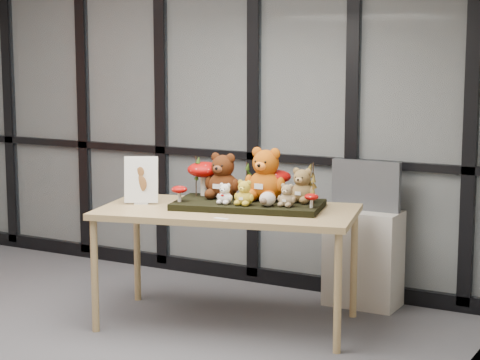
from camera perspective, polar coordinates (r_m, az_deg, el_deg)
The scene contains 23 objects.
glass_partition at distance 7.24m, azimuth -2.23°, elevation 4.69°, with size 4.90×0.06×2.78m.
display_table at distance 5.99m, azimuth -0.82°, elevation -2.50°, with size 1.92×1.28×0.82m.
diorama_tray at distance 6.00m, azimuth 0.56°, elevation -1.64°, with size 1.01×0.50×0.04m, color black.
bear_pooh_yellow at distance 6.03m, azimuth 1.72°, elevation 0.58°, with size 0.31×0.28×0.41m, color #B9520B, non-canonical shape.
bear_brown_medium at distance 6.10m, azimuth -1.12°, elevation 0.43°, with size 0.27×0.24×0.35m, color #421C0A, non-canonical shape.
bear_tan_back at distance 5.96m, azimuth 4.10°, elevation -0.23°, with size 0.20×0.18×0.26m, color brown, non-canonical shape.
bear_small_yellow at distance 5.84m, azimuth 0.30°, elevation -0.75°, with size 0.15×0.13×0.19m, color gold, non-canonical shape.
bear_white_bow at distance 5.90m, azimuth -0.99°, elevation -0.82°, with size 0.12×0.11×0.16m, color white, non-canonical shape.
bear_beige_small at distance 5.81m, azimuth 3.11°, elevation -0.92°, with size 0.13×0.12×0.17m, color #927954, non-canonical shape.
plush_cream_hedgehog at distance 5.82m, azimuth 1.82°, elevation -1.21°, with size 0.08×0.07×0.11m, color beige, non-canonical shape.
mushroom_back_left at distance 6.24m, azimuth -2.37°, elevation 0.20°, with size 0.24×0.24×0.27m, color #980704, non-canonical shape.
mushroom_back_right at distance 6.08m, azimuth 2.40°, elevation -0.21°, with size 0.21×0.21×0.23m, color #980704, non-canonical shape.
mushroom_front_left at distance 6.00m, azimuth -4.00°, elevation -0.86°, with size 0.11×0.11×0.12m, color #980704, non-canonical shape.
mushroom_front_right at distance 5.78m, azimuth 4.71°, elevation -1.31°, with size 0.09×0.09×0.11m, color #980704, non-canonical shape.
sprig_green_far_left at distance 6.21m, azimuth -2.90°, elevation 0.27°, with size 0.05×0.05×0.29m, color #1A370C, non-canonical shape.
sprig_green_mid_left at distance 6.23m, azimuth -1.73°, elevation 0.15°, with size 0.05×0.05×0.26m, color #1A370C, non-canonical shape.
sprig_dry_far_right at distance 5.99m, azimuth 4.82°, elevation -0.15°, with size 0.05×0.05×0.27m, color brown, non-canonical shape.
sprig_dry_mid_right at distance 5.86m, azimuth 4.84°, elevation -0.67°, with size 0.05×0.05×0.21m, color brown, non-canonical shape.
sprig_green_centre at distance 6.18m, azimuth 0.44°, elevation 0.03°, with size 0.05×0.05×0.25m, color #1A370C, non-canonical shape.
sign_holder at distance 6.17m, azimuth -6.51°, elevation -0.11°, with size 0.23×0.16×0.34m.
label_card at distance 5.63m, azimuth -1.25°, elevation -2.54°, with size 0.10×0.03×0.00m, color white.
cabinet at distance 6.58m, azimuth 8.10°, elevation -5.11°, with size 0.54×0.32×0.72m, color #B5AEA1.
monitor at distance 6.49m, azimuth 8.26°, elevation -0.36°, with size 0.52×0.05×0.37m.
Camera 1 is at (3.75, -3.70, 1.92)m, focal length 65.00 mm.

